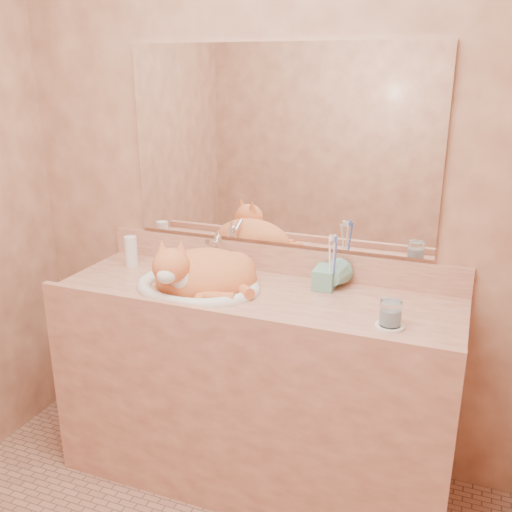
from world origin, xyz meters
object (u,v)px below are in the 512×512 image
at_px(cat, 201,272).
at_px(toothbrush_cup, 332,280).
at_px(soap_dispenser, 322,270).
at_px(vanity_counter, 254,388).
at_px(sink_basin, 197,269).
at_px(water_glass, 391,313).

relative_size(cat, toothbrush_cup, 3.71).
height_order(cat, soap_dispenser, soap_dispenser).
bearing_deg(vanity_counter, toothbrush_cup, 25.07).
height_order(sink_basin, cat, cat).
height_order(soap_dispenser, toothbrush_cup, soap_dispenser).
bearing_deg(sink_basin, soap_dispenser, 29.66).
height_order(sink_basin, soap_dispenser, soap_dispenser).
xyz_separation_m(vanity_counter, sink_basin, (-0.23, -0.02, 0.50)).
bearing_deg(water_glass, sink_basin, 173.09).
bearing_deg(toothbrush_cup, water_glass, -42.50).
bearing_deg(soap_dispenser, toothbrush_cup, 31.68).
bearing_deg(vanity_counter, sink_basin, -175.13).
distance_m(cat, water_glass, 0.77).
distance_m(toothbrush_cup, water_glass, 0.36).
bearing_deg(toothbrush_cup, vanity_counter, -154.93).
bearing_deg(soap_dispenser, vanity_counter, -157.81).
distance_m(vanity_counter, water_glass, 0.73).
xyz_separation_m(sink_basin, toothbrush_cup, (0.51, 0.15, -0.03)).
distance_m(vanity_counter, toothbrush_cup, 0.57).
xyz_separation_m(toothbrush_cup, water_glass, (0.27, -0.24, 0.00)).
xyz_separation_m(soap_dispenser, toothbrush_cup, (0.03, 0.02, -0.04)).
xyz_separation_m(vanity_counter, soap_dispenser, (0.24, 0.11, 0.52)).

